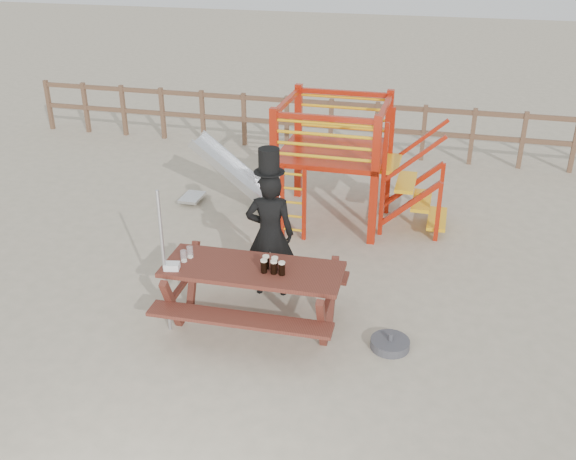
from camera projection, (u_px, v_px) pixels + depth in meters
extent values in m
plane|color=#B8A98F|center=(261.00, 331.00, 8.10)|extent=(60.00, 60.00, 0.00)
cube|color=brown|center=(355.00, 105.00, 13.70)|extent=(15.00, 0.06, 0.10)
cube|color=brown|center=(353.00, 128.00, 13.92)|extent=(15.00, 0.06, 0.10)
cube|color=brown|center=(49.00, 105.00, 15.63)|extent=(0.09, 0.09, 1.20)
cube|color=brown|center=(86.00, 108.00, 15.40)|extent=(0.09, 0.09, 1.20)
cube|color=brown|center=(124.00, 110.00, 15.17)|extent=(0.09, 0.09, 1.20)
cube|color=brown|center=(163.00, 113.00, 14.94)|extent=(0.09, 0.09, 1.20)
cube|color=brown|center=(203.00, 116.00, 14.72)|extent=(0.09, 0.09, 1.20)
cube|color=brown|center=(244.00, 119.00, 14.49)|extent=(0.09, 0.09, 1.20)
cube|color=brown|center=(287.00, 123.00, 14.26)|extent=(0.09, 0.09, 1.20)
cube|color=brown|center=(331.00, 126.00, 14.04)|extent=(0.09, 0.09, 1.20)
cube|color=brown|center=(376.00, 129.00, 13.81)|extent=(0.09, 0.09, 1.20)
cube|color=brown|center=(424.00, 133.00, 13.58)|extent=(0.09, 0.09, 1.20)
cube|color=brown|center=(472.00, 137.00, 13.35)|extent=(0.09, 0.09, 1.20)
cube|color=brown|center=(523.00, 140.00, 13.13)|extent=(0.09, 0.09, 1.20)
cube|color=brown|center=(575.00, 144.00, 12.90)|extent=(0.09, 0.09, 1.20)
cube|color=#AA1F0B|center=(274.00, 173.00, 10.21)|extent=(0.12, 0.12, 2.10)
cube|color=#AA1F0B|center=(375.00, 182.00, 9.85)|extent=(0.12, 0.12, 2.10)
cube|color=#AA1F0B|center=(298.00, 142.00, 11.60)|extent=(0.12, 0.12, 2.10)
cube|color=#AA1F0B|center=(387.00, 149.00, 11.24)|extent=(0.12, 0.12, 2.10)
cube|color=#AA1F0B|center=(334.00, 152.00, 10.66)|extent=(1.72, 1.72, 0.08)
cube|color=#AA1F0B|center=(325.00, 118.00, 9.61)|extent=(1.60, 0.08, 0.08)
cube|color=#AA1F0B|center=(344.00, 93.00, 11.00)|extent=(1.60, 0.08, 0.08)
cube|color=#AA1F0B|center=(287.00, 101.00, 10.49)|extent=(0.08, 1.60, 0.08)
cube|color=#AA1F0B|center=(385.00, 108.00, 10.12)|extent=(0.08, 1.60, 0.08)
cylinder|color=yellow|center=(324.00, 157.00, 9.88)|extent=(1.50, 0.05, 0.05)
cylinder|color=yellow|center=(343.00, 128.00, 11.27)|extent=(1.50, 0.05, 0.05)
cylinder|color=yellow|center=(324.00, 146.00, 9.80)|extent=(1.50, 0.05, 0.05)
cylinder|color=yellow|center=(343.00, 118.00, 11.20)|extent=(1.50, 0.05, 0.05)
cylinder|color=yellow|center=(325.00, 135.00, 9.72)|extent=(1.50, 0.05, 0.05)
cylinder|color=yellow|center=(343.00, 108.00, 11.12)|extent=(1.50, 0.05, 0.05)
cylinder|color=yellow|center=(325.00, 123.00, 9.65)|extent=(1.50, 0.05, 0.05)
cylinder|color=yellow|center=(344.00, 97.00, 11.04)|extent=(1.50, 0.05, 0.05)
cube|color=#AA1F0B|center=(282.00, 203.00, 10.24)|extent=(0.06, 0.06, 1.20)
cube|color=#AA1F0B|center=(304.00, 205.00, 10.15)|extent=(0.06, 0.06, 1.20)
cylinder|color=yellow|center=(293.00, 230.00, 10.39)|extent=(0.36, 0.04, 0.04)
cylinder|color=yellow|center=(293.00, 216.00, 10.29)|extent=(0.36, 0.04, 0.04)
cylinder|color=yellow|center=(293.00, 203.00, 10.18)|extent=(0.36, 0.04, 0.04)
cylinder|color=yellow|center=(293.00, 189.00, 10.08)|extent=(0.36, 0.04, 0.04)
cylinder|color=yellow|center=(293.00, 174.00, 9.97)|extent=(0.36, 0.04, 0.04)
cube|color=yellow|center=(390.00, 164.00, 10.49)|extent=(0.30, 0.90, 0.06)
cube|color=yellow|center=(406.00, 182.00, 10.56)|extent=(0.30, 0.90, 0.06)
cube|color=yellow|center=(422.00, 201.00, 10.63)|extent=(0.30, 0.90, 0.06)
cube|color=yellow|center=(437.00, 219.00, 10.70)|extent=(0.30, 0.90, 0.06)
cube|color=#AA1F0B|center=(410.00, 204.00, 10.22)|extent=(0.95, 0.08, 0.86)
cube|color=#AA1F0B|center=(415.00, 183.00, 11.00)|extent=(0.95, 0.08, 0.86)
cube|color=silver|center=(238.00, 175.00, 11.30)|extent=(1.53, 0.55, 1.21)
cube|color=silver|center=(233.00, 178.00, 11.04)|extent=(1.58, 0.04, 1.28)
cube|color=silver|center=(243.00, 168.00, 11.51)|extent=(1.58, 0.04, 1.28)
cube|color=silver|center=(192.00, 197.00, 11.73)|extent=(0.35, 0.55, 0.05)
cube|color=maroon|center=(253.00, 269.00, 7.84)|extent=(2.23, 0.89, 0.06)
cube|color=maroon|center=(239.00, 319.00, 7.46)|extent=(2.22, 0.37, 0.04)
cube|color=maroon|center=(266.00, 269.00, 8.52)|extent=(2.22, 0.37, 0.04)
cube|color=maroon|center=(183.00, 291.00, 8.22)|extent=(0.13, 1.33, 0.79)
cube|color=maroon|center=(327.00, 308.00, 7.84)|extent=(0.13, 1.33, 0.79)
imported|color=black|center=(270.00, 235.00, 8.57)|extent=(0.71, 0.53, 1.78)
cube|color=#0C850C|center=(271.00, 216.00, 8.61)|extent=(0.07, 0.03, 0.41)
cylinder|color=black|center=(269.00, 172.00, 8.18)|extent=(0.40, 0.40, 0.01)
cylinder|color=black|center=(269.00, 160.00, 8.11)|extent=(0.27, 0.27, 0.31)
cube|color=white|center=(270.00, 148.00, 8.18)|extent=(0.14, 0.03, 0.04)
cylinder|color=#B2B2B7|center=(164.00, 263.00, 7.72)|extent=(0.04, 0.04, 1.91)
cylinder|color=#3E3E44|center=(390.00, 344.00, 7.76)|extent=(0.48, 0.48, 0.11)
cylinder|color=#3E3E44|center=(391.00, 337.00, 7.72)|extent=(0.06, 0.06, 0.09)
cube|color=white|center=(172.00, 266.00, 7.78)|extent=(0.21, 0.18, 0.08)
cylinder|color=black|center=(264.00, 267.00, 7.69)|extent=(0.08, 0.08, 0.15)
cylinder|color=#F8EACA|center=(264.00, 261.00, 7.65)|extent=(0.08, 0.08, 0.02)
cylinder|color=black|center=(274.00, 268.00, 7.67)|extent=(0.08, 0.08, 0.15)
cylinder|color=#F8EACA|center=(274.00, 262.00, 7.63)|extent=(0.08, 0.08, 0.02)
cylinder|color=black|center=(282.00, 269.00, 7.64)|extent=(0.08, 0.08, 0.15)
cylinder|color=#F8EACA|center=(282.00, 263.00, 7.60)|extent=(0.08, 0.08, 0.02)
cylinder|color=black|center=(266.00, 263.00, 7.78)|extent=(0.08, 0.08, 0.15)
cylinder|color=#F8EACA|center=(266.00, 256.00, 7.75)|extent=(0.08, 0.08, 0.02)
cylinder|color=black|center=(275.00, 264.00, 7.75)|extent=(0.08, 0.08, 0.15)
cylinder|color=#F8EACA|center=(275.00, 258.00, 7.71)|extent=(0.08, 0.08, 0.02)
cylinder|color=silver|center=(190.00, 252.00, 8.03)|extent=(0.08, 0.08, 0.15)
cylinder|color=#F8EACA|center=(190.00, 257.00, 8.06)|extent=(0.07, 0.07, 0.02)
cylinder|color=silver|center=(184.00, 256.00, 7.94)|extent=(0.08, 0.08, 0.15)
cylinder|color=#F8EACA|center=(184.00, 261.00, 7.96)|extent=(0.07, 0.07, 0.02)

